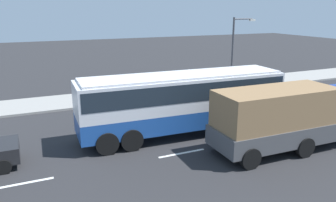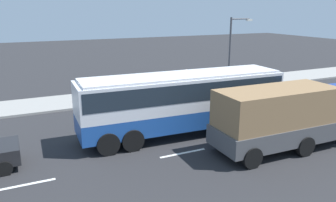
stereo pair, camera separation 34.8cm
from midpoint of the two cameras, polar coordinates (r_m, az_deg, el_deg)
ground_plane at (r=18.51m, az=-1.54°, el=-5.64°), size 120.00×120.00×0.00m
sidewalk_curb at (r=26.28m, az=-9.16°, el=0.76°), size 80.00×4.00×0.15m
lane_centreline at (r=14.69m, az=-20.90°, el=-12.61°), size 26.72×0.16×0.01m
coach_bus at (r=17.95m, az=2.03°, el=0.64°), size 11.36×3.05×3.34m
cargo_truck at (r=17.30m, az=19.64°, el=-2.25°), size 8.35×2.75×3.07m
pedestrian_near_curb at (r=25.60m, az=-8.26°, el=2.66°), size 0.32×0.32×1.58m
pedestrian_at_crossing at (r=28.86m, az=2.81°, el=4.18°), size 0.32×0.32×1.52m
street_lamp at (r=28.54m, az=10.63°, el=9.10°), size 2.13×0.24×5.86m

